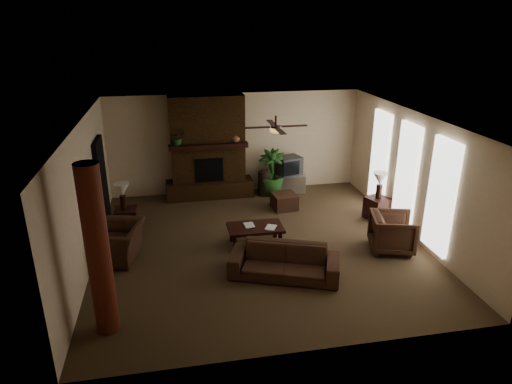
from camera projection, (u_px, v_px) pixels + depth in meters
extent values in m
plane|color=brown|center=(259.00, 245.00, 10.04)|extent=(7.00, 7.00, 0.00)
plane|color=silver|center=(260.00, 119.00, 9.03)|extent=(7.00, 7.00, 0.00)
plane|color=beige|center=(235.00, 143.00, 12.74)|extent=(7.00, 0.00, 7.00)
plane|color=beige|center=(308.00, 270.00, 6.32)|extent=(7.00, 0.00, 7.00)
plane|color=beige|center=(85.00, 197.00, 8.93)|extent=(0.00, 7.00, 7.00)
plane|color=beige|center=(413.00, 175.00, 10.14)|extent=(0.00, 7.00, 7.00)
cube|color=#412811|center=(208.00, 147.00, 12.38)|extent=(2.00, 0.50, 2.80)
cube|color=#412811|center=(210.00, 188.00, 12.71)|extent=(2.40, 0.70, 0.45)
cube|color=black|center=(209.00, 170.00, 12.35)|extent=(0.75, 0.04, 0.65)
cube|color=black|center=(209.00, 146.00, 12.08)|extent=(2.10, 0.28, 0.12)
cube|color=white|center=(380.00, 157.00, 11.62)|extent=(0.08, 0.85, 2.35)
cube|color=white|center=(406.00, 175.00, 10.33)|extent=(0.08, 0.85, 2.35)
cube|color=white|center=(441.00, 197.00, 9.05)|extent=(0.08, 0.85, 2.35)
cylinder|color=maroon|center=(98.00, 252.00, 6.82)|extent=(0.36, 0.36, 2.80)
cube|color=black|center=(102.00, 183.00, 10.71)|extent=(0.10, 1.00, 2.10)
cylinder|color=black|center=(276.00, 121.00, 9.42)|extent=(0.04, 0.04, 0.24)
cylinder|color=black|center=(276.00, 127.00, 9.46)|extent=(0.20, 0.20, 0.06)
ellipsoid|color=#F2BF72|center=(276.00, 130.00, 9.48)|extent=(0.26, 0.26, 0.14)
cube|color=black|center=(294.00, 126.00, 9.53)|extent=(0.55, 0.12, 0.01)
cube|color=black|center=(257.00, 127.00, 9.39)|extent=(0.55, 0.12, 0.01)
cube|color=black|center=(272.00, 123.00, 9.83)|extent=(0.12, 0.55, 0.01)
cube|color=black|center=(280.00, 131.00, 9.09)|extent=(0.12, 0.55, 0.01)
imported|color=#42291C|center=(284.00, 257.00, 8.70)|extent=(2.17, 1.31, 0.82)
imported|color=#42291C|center=(116.00, 237.00, 9.30)|extent=(0.97, 1.27, 0.99)
imported|color=#42291C|center=(393.00, 231.00, 9.66)|extent=(1.03, 1.06, 0.90)
cube|color=black|center=(255.00, 228.00, 9.93)|extent=(1.20, 0.70, 0.06)
cube|color=black|center=(234.00, 244.00, 9.69)|extent=(0.07, 0.07, 0.37)
cube|color=black|center=(280.00, 240.00, 9.86)|extent=(0.07, 0.07, 0.37)
cube|color=black|center=(231.00, 233.00, 10.15)|extent=(0.07, 0.07, 0.37)
cube|color=black|center=(275.00, 230.00, 10.32)|extent=(0.07, 0.07, 0.37)
cube|color=#42291C|center=(284.00, 201.00, 11.89)|extent=(0.66, 0.66, 0.40)
cube|color=silver|center=(290.00, 182.00, 13.10)|extent=(0.93, 0.65, 0.50)
cube|color=#3A3A3D|center=(289.00, 166.00, 12.91)|extent=(0.77, 0.67, 0.52)
cube|color=black|center=(291.00, 169.00, 12.67)|extent=(0.51, 0.18, 0.40)
cylinder|color=black|center=(264.00, 183.00, 12.74)|extent=(0.34, 0.34, 0.70)
sphere|color=black|center=(264.00, 175.00, 12.65)|extent=(0.34, 0.34, 0.34)
imported|color=#265221|center=(271.00, 182.00, 12.80)|extent=(1.18, 1.47, 0.72)
cube|color=black|center=(127.00, 220.00, 10.62)|extent=(0.51, 0.51, 0.55)
cylinder|color=black|center=(123.00, 203.00, 10.40)|extent=(0.18, 0.18, 0.35)
cone|color=beige|center=(122.00, 190.00, 10.29)|extent=(0.46, 0.46, 0.30)
cube|color=black|center=(377.00, 208.00, 11.27)|extent=(0.64, 0.64, 0.55)
cylinder|color=black|center=(379.00, 191.00, 11.10)|extent=(0.15, 0.15, 0.35)
cone|color=beige|center=(380.00, 179.00, 10.99)|extent=(0.40, 0.40, 0.30)
imported|color=#265221|center=(178.00, 139.00, 11.91)|extent=(0.46, 0.50, 0.33)
imported|color=#945B3B|center=(236.00, 138.00, 12.20)|extent=(0.28, 0.28, 0.22)
imported|color=#999999|center=(244.00, 220.00, 9.87)|extent=(0.22, 0.04, 0.29)
imported|color=#999999|center=(266.00, 221.00, 9.82)|extent=(0.20, 0.12, 0.29)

